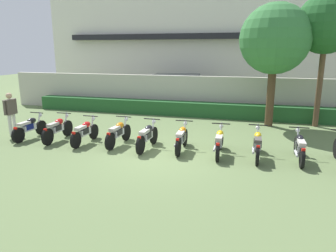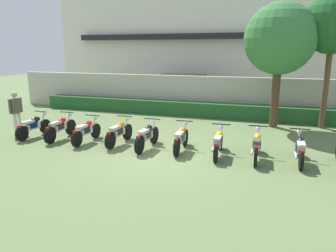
{
  "view_description": "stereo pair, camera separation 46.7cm",
  "coord_description": "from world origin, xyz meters",
  "px_view_note": "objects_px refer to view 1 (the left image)",
  "views": [
    {
      "loc": [
        2.78,
        -9.08,
        3.3
      ],
      "look_at": [
        0.0,
        1.0,
        0.75
      ],
      "focal_mm": 33.39,
      "sensor_mm": 36.0,
      "label": 1
    },
    {
      "loc": [
        3.23,
        -8.94,
        3.3
      ],
      "look_at": [
        0.0,
        1.0,
        0.75
      ],
      "focal_mm": 33.39,
      "sensor_mm": 36.0,
      "label": 2
    }
  ],
  "objects_px": {
    "motorcycle_in_row_3": "(118,133)",
    "motorcycle_in_row_5": "(182,138)",
    "tree_far_side": "(326,24)",
    "inspector_person": "(11,110)",
    "motorcycle_in_row_2": "(85,132)",
    "motorcycle_in_row_8": "(300,147)",
    "motorcycle_in_row_1": "(58,129)",
    "parked_car": "(179,90)",
    "motorcycle_in_row_7": "(257,144)",
    "motorcycle_in_row_6": "(219,142)",
    "motorcycle_in_row_0": "(30,127)",
    "tree_near_inspector": "(275,40)",
    "motorcycle_in_row_4": "(147,136)"
  },
  "relations": [
    {
      "from": "motorcycle_in_row_6",
      "to": "motorcycle_in_row_1",
      "type": "bearing_deg",
      "value": 87.11
    },
    {
      "from": "motorcycle_in_row_1",
      "to": "motorcycle_in_row_2",
      "type": "relative_size",
      "value": 1.07
    },
    {
      "from": "motorcycle_in_row_1",
      "to": "motorcycle_in_row_5",
      "type": "relative_size",
      "value": 1.06
    },
    {
      "from": "tree_far_side",
      "to": "tree_near_inspector",
      "type": "bearing_deg",
      "value": -167.64
    },
    {
      "from": "motorcycle_in_row_2",
      "to": "motorcycle_in_row_0",
      "type": "bearing_deg",
      "value": 90.72
    },
    {
      "from": "motorcycle_in_row_6",
      "to": "motorcycle_in_row_0",
      "type": "bearing_deg",
      "value": 87.85
    },
    {
      "from": "motorcycle_in_row_0",
      "to": "motorcycle_in_row_5",
      "type": "relative_size",
      "value": 0.99
    },
    {
      "from": "motorcycle_in_row_0",
      "to": "motorcycle_in_row_8",
      "type": "bearing_deg",
      "value": -86.61
    },
    {
      "from": "motorcycle_in_row_2",
      "to": "motorcycle_in_row_4",
      "type": "height_order",
      "value": "motorcycle_in_row_4"
    },
    {
      "from": "motorcycle_in_row_3",
      "to": "motorcycle_in_row_5",
      "type": "xyz_separation_m",
      "value": [
        2.31,
        -0.03,
        -0.01
      ]
    },
    {
      "from": "motorcycle_in_row_3",
      "to": "motorcycle_in_row_6",
      "type": "xyz_separation_m",
      "value": [
        3.57,
        -0.13,
        -0.01
      ]
    },
    {
      "from": "motorcycle_in_row_1",
      "to": "motorcycle_in_row_2",
      "type": "xyz_separation_m",
      "value": [
        1.18,
        -0.09,
        -0.01
      ]
    },
    {
      "from": "inspector_person",
      "to": "motorcycle_in_row_2",
      "type": "bearing_deg",
      "value": -4.95
    },
    {
      "from": "parked_car",
      "to": "motorcycle_in_row_6",
      "type": "bearing_deg",
      "value": -73.34
    },
    {
      "from": "motorcycle_in_row_5",
      "to": "motorcycle_in_row_6",
      "type": "height_order",
      "value": "motorcycle_in_row_5"
    },
    {
      "from": "tree_far_side",
      "to": "motorcycle_in_row_5",
      "type": "height_order",
      "value": "tree_far_side"
    },
    {
      "from": "motorcycle_in_row_4",
      "to": "motorcycle_in_row_2",
      "type": "bearing_deg",
      "value": 91.99
    },
    {
      "from": "motorcycle_in_row_5",
      "to": "motorcycle_in_row_0",
      "type": "bearing_deg",
      "value": 88.96
    },
    {
      "from": "motorcycle_in_row_0",
      "to": "motorcycle_in_row_2",
      "type": "xyz_separation_m",
      "value": [
        2.36,
        -0.01,
        -0.0
      ]
    },
    {
      "from": "motorcycle_in_row_0",
      "to": "tree_near_inspector",
      "type": "bearing_deg",
      "value": -59.68
    },
    {
      "from": "motorcycle_in_row_6",
      "to": "motorcycle_in_row_8",
      "type": "bearing_deg",
      "value": -89.62
    },
    {
      "from": "tree_near_inspector",
      "to": "motorcycle_in_row_0",
      "type": "xyz_separation_m",
      "value": [
        -8.86,
        -4.62,
        -3.29
      ]
    },
    {
      "from": "motorcycle_in_row_1",
      "to": "motorcycle_in_row_5",
      "type": "distance_m",
      "value": 4.74
    },
    {
      "from": "motorcycle_in_row_0",
      "to": "motorcycle_in_row_1",
      "type": "bearing_deg",
      "value": -83.47
    },
    {
      "from": "motorcycle_in_row_3",
      "to": "motorcycle_in_row_8",
      "type": "xyz_separation_m",
      "value": [
        5.98,
        -0.03,
        -0.01
      ]
    },
    {
      "from": "motorcycle_in_row_0",
      "to": "motorcycle_in_row_1",
      "type": "distance_m",
      "value": 1.17
    },
    {
      "from": "parked_car",
      "to": "tree_far_side",
      "type": "distance_m",
      "value": 8.7
    },
    {
      "from": "motorcycle_in_row_8",
      "to": "motorcycle_in_row_6",
      "type": "bearing_deg",
      "value": 92.21
    },
    {
      "from": "motorcycle_in_row_3",
      "to": "motorcycle_in_row_7",
      "type": "bearing_deg",
      "value": -88.21
    },
    {
      "from": "tree_far_side",
      "to": "inspector_person",
      "type": "xyz_separation_m",
      "value": [
        -11.89,
        -4.78,
        -3.33
      ]
    },
    {
      "from": "motorcycle_in_row_2",
      "to": "motorcycle_in_row_8",
      "type": "height_order",
      "value": "motorcycle_in_row_8"
    },
    {
      "from": "tree_near_inspector",
      "to": "motorcycle_in_row_3",
      "type": "bearing_deg",
      "value": -139.49
    },
    {
      "from": "motorcycle_in_row_4",
      "to": "motorcycle_in_row_6",
      "type": "bearing_deg",
      "value": -87.58
    },
    {
      "from": "inspector_person",
      "to": "tree_near_inspector",
      "type": "bearing_deg",
      "value": 23.71
    },
    {
      "from": "tree_far_side",
      "to": "motorcycle_in_row_8",
      "type": "xyz_separation_m",
      "value": [
        -1.27,
        -4.96,
        -3.89
      ]
    },
    {
      "from": "tree_far_side",
      "to": "inspector_person",
      "type": "distance_m",
      "value": 13.24
    },
    {
      "from": "motorcycle_in_row_7",
      "to": "motorcycle_in_row_8",
      "type": "relative_size",
      "value": 1.04
    },
    {
      "from": "motorcycle_in_row_3",
      "to": "motorcycle_in_row_6",
      "type": "distance_m",
      "value": 3.58
    },
    {
      "from": "parked_car",
      "to": "motorcycle_in_row_2",
      "type": "bearing_deg",
      "value": -103.79
    },
    {
      "from": "motorcycle_in_row_7",
      "to": "inspector_person",
      "type": "distance_m",
      "value": 9.4
    },
    {
      "from": "motorcycle_in_row_2",
      "to": "motorcycle_in_row_5",
      "type": "height_order",
      "value": "motorcycle_in_row_5"
    },
    {
      "from": "parked_car",
      "to": "motorcycle_in_row_7",
      "type": "xyz_separation_m",
      "value": [
        4.62,
        -8.71,
        -0.49
      ]
    },
    {
      "from": "motorcycle_in_row_1",
      "to": "inspector_person",
      "type": "distance_m",
      "value": 2.28
    },
    {
      "from": "motorcycle_in_row_0",
      "to": "inspector_person",
      "type": "bearing_deg",
      "value": 77.66
    },
    {
      "from": "motorcycle_in_row_6",
      "to": "motorcycle_in_row_8",
      "type": "distance_m",
      "value": 2.41
    },
    {
      "from": "motorcycle_in_row_2",
      "to": "motorcycle_in_row_4",
      "type": "xyz_separation_m",
      "value": [
        2.38,
        -0.0,
        0.01
      ]
    },
    {
      "from": "motorcycle_in_row_7",
      "to": "motorcycle_in_row_8",
      "type": "bearing_deg",
      "value": -87.26
    },
    {
      "from": "motorcycle_in_row_7",
      "to": "motorcycle_in_row_6",
      "type": "bearing_deg",
      "value": 90.64
    },
    {
      "from": "tree_near_inspector",
      "to": "inspector_person",
      "type": "bearing_deg",
      "value": -156.29
    },
    {
      "from": "tree_near_inspector",
      "to": "motorcycle_in_row_4",
      "type": "bearing_deg",
      "value": -131.6
    }
  ]
}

